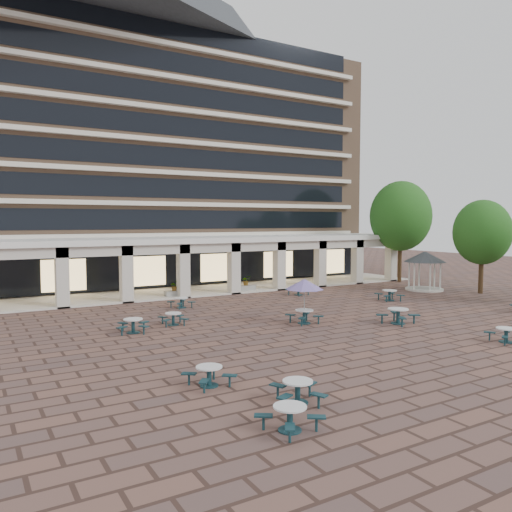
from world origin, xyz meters
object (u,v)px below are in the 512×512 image
at_px(planter_left, 175,291).
at_px(planter_right, 246,285).
at_px(gazebo, 425,261).
at_px(picnic_table_2, 506,334).
at_px(picnic_table_0, 298,390).
at_px(picnic_table_1, 290,416).

height_order(planter_left, planter_right, planter_right).
height_order(gazebo, planter_right, gazebo).
bearing_deg(picnic_table_2, picnic_table_0, -157.61).
relative_size(picnic_table_0, planter_left, 1.30).
xyz_separation_m(picnic_table_1, planter_left, (5.95, 23.90, 0.08)).
distance_m(picnic_table_0, gazebo, 28.53).
bearing_deg(picnic_table_0, planter_right, 86.06).
bearing_deg(planter_right, picnic_table_0, -115.56).
bearing_deg(gazebo, planter_right, 153.05).
relative_size(gazebo, planter_left, 2.27).
bearing_deg(picnic_table_0, gazebo, 55.05).
distance_m(picnic_table_0, picnic_table_1, 2.09).
xyz_separation_m(picnic_table_2, planter_left, (-8.35, 20.85, 0.09)).
bearing_deg(picnic_table_2, gazebo, 68.58).
bearing_deg(planter_left, planter_right, 0.00).
bearing_deg(planter_left, gazebo, -19.13).
height_order(picnic_table_1, planter_right, planter_right).
height_order(picnic_table_2, planter_right, planter_right).
height_order(picnic_table_1, gazebo, gazebo).
height_order(picnic_table_0, planter_right, planter_right).
bearing_deg(planter_right, planter_left, -180.00).
bearing_deg(picnic_table_2, planter_left, 127.70).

